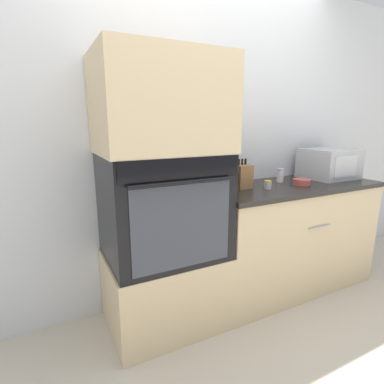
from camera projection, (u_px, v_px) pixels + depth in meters
ground_plane at (235, 329)px, 2.07m from camera, size 12.00×12.00×0.00m
wall_back at (193, 142)px, 2.34m from camera, size 8.00×0.05×2.50m
oven_cabinet_base at (165, 288)px, 2.10m from camera, size 0.78×0.60×0.52m
wall_oven at (164, 206)px, 1.96m from camera, size 0.75×0.64×0.69m
oven_cabinet_upper at (161, 105)px, 1.82m from camera, size 0.78×0.60×0.59m
counter_unit at (288, 235)px, 2.56m from camera, size 1.51×0.63×0.91m
microwave at (329, 164)px, 2.69m from camera, size 0.44×0.38×0.26m
knife_block at (242, 176)px, 2.29m from camera, size 0.12×0.14×0.22m
bowl at (302, 182)px, 2.42m from camera, size 0.14×0.14×0.05m
condiment_jar_near at (280, 175)px, 2.52m from camera, size 0.06×0.06×0.11m
condiment_jar_mid at (216, 184)px, 2.26m from camera, size 0.05×0.05×0.07m
condiment_jar_far at (219, 180)px, 2.37m from camera, size 0.04×0.04×0.09m
condiment_jar_back at (268, 185)px, 2.26m from camera, size 0.06×0.06×0.06m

